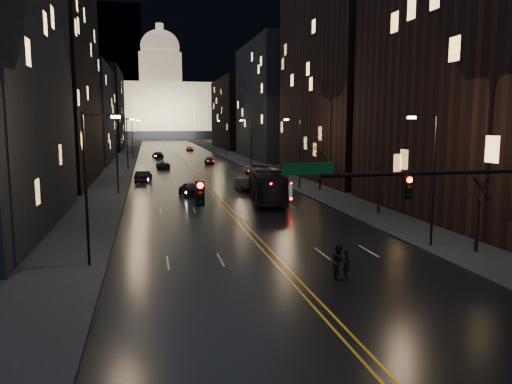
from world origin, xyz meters
TOP-DOWN VIEW (x-y plane):
  - ground at (0.00, 0.00)m, footprint 900.00×900.00m
  - road at (0.00, 130.00)m, footprint 20.00×320.00m
  - sidewalk_left at (-14.00, 130.00)m, footprint 8.00×320.00m
  - sidewalk_right at (14.00, 130.00)m, footprint 8.00×320.00m
  - center_line at (0.00, 130.00)m, footprint 0.62×320.00m
  - building_left_mid at (-21.00, 54.00)m, footprint 12.00×30.00m
  - building_left_far at (-21.00, 92.00)m, footprint 12.00×34.00m
  - building_left_dist at (-21.00, 140.00)m, footprint 12.00×40.00m
  - building_right_near at (21.00, 20.00)m, footprint 12.00×26.00m
  - building_right_tall at (21.00, 50.00)m, footprint 12.00×30.00m
  - building_right_mid at (21.00, 92.00)m, footprint 12.00×34.00m
  - building_right_dist at (21.00, 140.00)m, footprint 12.00×40.00m
  - mountain_ridge at (40.00, 380.00)m, footprint 520.00×60.00m
  - capitol at (0.00, 250.00)m, footprint 90.00×50.00m
  - traffic_signal at (5.91, -0.00)m, footprint 17.29×0.45m
  - streetlamp_right_near at (10.81, 10.00)m, footprint 2.13×0.25m
  - streetlamp_left_near at (-10.81, 10.00)m, footprint 2.13×0.25m
  - streetlamp_right_mid at (10.81, 40.00)m, footprint 2.13×0.25m
  - streetlamp_left_mid at (-10.81, 40.00)m, footprint 2.13×0.25m
  - streetlamp_right_far at (10.81, 70.00)m, footprint 2.13×0.25m
  - streetlamp_left_far at (-10.81, 70.00)m, footprint 2.13×0.25m
  - streetlamp_right_dist at (10.81, 100.00)m, footprint 2.13×0.25m
  - streetlamp_left_dist at (-10.81, 100.00)m, footprint 2.13×0.25m
  - tree_right_near at (13.00, 8.00)m, footprint 2.40×2.40m
  - tree_right_mid at (13.00, 22.00)m, footprint 2.40×2.40m
  - tree_right_far at (13.00, 38.00)m, footprint 2.40×2.40m
  - bus at (4.84, 31.99)m, footprint 4.64×13.02m
  - oncoming_car_a at (-2.91, 37.29)m, footprint 2.61×5.09m
  - oncoming_car_b at (-8.22, 51.16)m, footprint 2.44×5.30m
  - oncoming_car_c at (-4.91, 73.09)m, footprint 2.50×4.93m
  - oncoming_car_d at (-5.29, 98.92)m, footprint 2.81×5.48m
  - receding_car_a at (3.95, 40.34)m, footprint 1.85×4.67m
  - receding_car_b at (8.50, 59.49)m, footprint 1.86×3.91m
  - receding_car_c at (4.50, 80.33)m, footprint 2.08×4.63m
  - receding_car_d at (4.51, 127.82)m, footprint 2.34×4.63m
  - pedestrian_a at (2.90, 5.00)m, footprint 0.44×0.62m
  - pedestrian_b at (2.42, 5.00)m, footprint 0.53×0.93m

SIDE VIEW (x-z plane):
  - ground at x=0.00m, z-range 0.00..0.00m
  - road at x=0.00m, z-range 0.00..0.02m
  - center_line at x=0.00m, z-range 0.02..0.03m
  - sidewalk_left at x=-14.00m, z-range 0.00..0.16m
  - sidewalk_right at x=14.00m, z-range 0.00..0.16m
  - receding_car_d at x=4.51m, z-range 0.00..1.25m
  - receding_car_b at x=8.50m, z-range 0.00..1.29m
  - receding_car_c at x=4.50m, z-range 0.00..1.32m
  - oncoming_car_c at x=-4.91m, z-range 0.00..1.34m
  - receding_car_a at x=3.95m, z-range 0.00..1.51m
  - oncoming_car_d at x=-5.29m, z-range 0.00..1.52m
  - pedestrian_a at x=2.90m, z-range 0.00..1.62m
  - oncoming_car_a at x=-2.91m, z-range 0.00..1.66m
  - oncoming_car_b at x=-8.22m, z-range 0.00..1.68m
  - pedestrian_b at x=2.42m, z-range 0.00..1.89m
  - bus at x=4.84m, z-range 0.00..3.55m
  - tree_right_near at x=13.00m, z-range 1.20..7.85m
  - tree_right_mid at x=13.00m, z-range 1.20..7.85m
  - tree_right_far at x=13.00m, z-range 1.20..7.85m
  - streetlamp_right_near at x=10.81m, z-range 0.58..9.58m
  - streetlamp_left_near at x=-10.81m, z-range 0.58..9.58m
  - streetlamp_right_mid at x=10.81m, z-range 0.58..9.58m
  - streetlamp_left_mid at x=-10.81m, z-range 0.58..9.58m
  - streetlamp_right_far at x=10.81m, z-range 0.58..9.58m
  - streetlamp_left_far at x=-10.81m, z-range 0.58..9.58m
  - streetlamp_right_dist at x=10.81m, z-range 0.58..9.58m
  - streetlamp_left_dist at x=-10.81m, z-range 0.58..9.58m
  - traffic_signal at x=5.91m, z-range 1.60..8.60m
  - building_left_far at x=-21.00m, z-range 0.00..20.00m
  - building_right_dist at x=21.00m, z-range 0.00..22.00m
  - building_left_dist at x=-21.00m, z-range 0.00..24.00m
  - building_right_near at x=21.00m, z-range 0.00..24.00m
  - building_right_mid at x=21.00m, z-range 0.00..26.00m
  - building_left_mid at x=-21.00m, z-range 0.00..28.00m
  - capitol at x=0.00m, z-range -12.10..46.40m
  - building_right_tall at x=21.00m, z-range 0.00..38.00m
  - mountain_ridge at x=40.00m, z-range 0.00..130.00m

